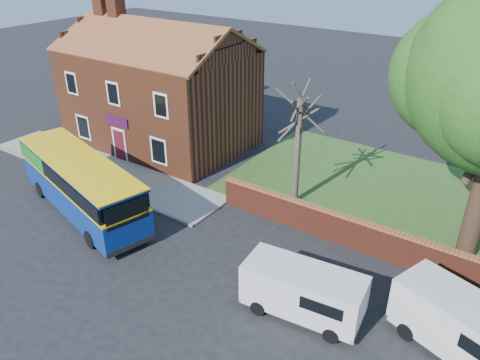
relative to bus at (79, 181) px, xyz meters
The scene contains 10 objects.
ground 4.86m from the bus, 25.77° to the right, with size 120.00×120.00×0.00m, color black.
pavement 5.07m from the bus, 127.67° to the left, with size 18.00×3.50×0.12m, color gray.
kerb 3.93m from the bus, 145.18° to the left, with size 18.00×0.15×0.14m, color slate.
grass_strip 20.41m from the bus, 32.85° to the left, with size 26.00×12.00×0.04m, color #426B28.
shop_building 10.11m from the bus, 107.15° to the left, with size 12.30×8.13×10.50m.
boundary_wall 17.83m from the bus, 16.41° to the left, with size 22.00×0.38×1.60m.
bus is the anchor object (origin of this frame).
van_near 13.57m from the bus, ahead, with size 4.85×2.35×2.05m.
van_far 19.25m from the bus, ahead, with size 5.47×3.58×2.23m.
bare_tree 11.77m from the bus, 38.63° to the left, with size 2.47×2.94×6.59m.
Camera 1 is at (15.36, -11.21, 13.34)m, focal length 35.00 mm.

